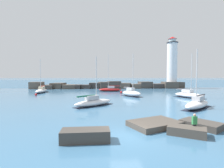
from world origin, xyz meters
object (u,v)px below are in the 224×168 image
at_px(sailboat_moored_2, 197,104).
at_px(sailboat_moored_5, 41,90).
at_px(mooring_buoy_far_side, 121,92).
at_px(mooring_buoy_orange_near, 36,95).
at_px(sailboat_moored_0, 93,102).
at_px(person_on_rocks, 194,123).
at_px(sailboat_moored_3, 110,89).
at_px(sailboat_moored_1, 189,95).
at_px(sailboat_moored_4, 131,93).
at_px(lighthouse, 172,65).

relative_size(sailboat_moored_2, sailboat_moored_5, 0.92).
bearing_deg(mooring_buoy_far_side, mooring_buoy_orange_near, -168.81).
height_order(sailboat_moored_0, person_on_rocks, sailboat_moored_0).
relative_size(sailboat_moored_0, person_on_rocks, 4.61).
relative_size(sailboat_moored_0, mooring_buoy_orange_near, 10.41).
bearing_deg(sailboat_moored_0, sailboat_moored_3, 80.65).
bearing_deg(person_on_rocks, sailboat_moored_0, 122.06).
bearing_deg(sailboat_moored_1, sailboat_moored_3, 135.01).
height_order(sailboat_moored_3, sailboat_moored_4, sailboat_moored_3).
relative_size(sailboat_moored_1, person_on_rocks, 5.55).
relative_size(sailboat_moored_2, person_on_rocks, 5.05).
relative_size(sailboat_moored_1, sailboat_moored_2, 1.10).
xyz_separation_m(lighthouse, sailboat_moored_3, (-23.53, -12.09, -7.82)).
bearing_deg(sailboat_moored_0, mooring_buoy_orange_near, 133.69).
bearing_deg(person_on_rocks, sailboat_moored_3, 96.77).
relative_size(sailboat_moored_0, mooring_buoy_far_side, 9.61).
height_order(sailboat_moored_4, mooring_buoy_orange_near, sailboat_moored_4).
bearing_deg(mooring_buoy_far_side, sailboat_moored_1, -36.53).
relative_size(sailboat_moored_5, person_on_rocks, 5.47).
xyz_separation_m(sailboat_moored_3, person_on_rocks, (4.45, -37.47, 0.32)).
height_order(sailboat_moored_1, sailboat_moored_5, sailboat_moored_1).
relative_size(lighthouse, sailboat_moored_0, 2.49).
relative_size(sailboat_moored_2, mooring_buoy_far_side, 10.52).
height_order(lighthouse, sailboat_moored_3, lighthouse).
height_order(sailboat_moored_4, mooring_buoy_far_side, sailboat_moored_4).
xyz_separation_m(sailboat_moored_1, sailboat_moored_3, (-15.53, 15.53, -0.03)).
relative_size(mooring_buoy_far_side, person_on_rocks, 0.48).
bearing_deg(sailboat_moored_5, sailboat_moored_2, -39.77).
bearing_deg(lighthouse, sailboat_moored_1, -106.15).
xyz_separation_m(sailboat_moored_5, person_on_rocks, (23.13, -34.90, 0.31)).
bearing_deg(sailboat_moored_3, lighthouse, 27.20).
bearing_deg(mooring_buoy_orange_near, mooring_buoy_far_side, 11.19).
bearing_deg(sailboat_moored_2, person_on_rocks, -121.10).
height_order(sailboat_moored_0, mooring_buoy_far_side, sailboat_moored_0).
height_order(mooring_buoy_orange_near, person_on_rocks, person_on_rocks).
distance_m(sailboat_moored_2, sailboat_moored_5, 38.27).
bearing_deg(sailboat_moored_3, sailboat_moored_4, -72.44).
bearing_deg(sailboat_moored_3, mooring_buoy_orange_near, -150.65).
bearing_deg(sailboat_moored_0, sailboat_moored_1, 23.62).
relative_size(sailboat_moored_4, person_on_rocks, 5.68).
relative_size(sailboat_moored_3, sailboat_moored_5, 1.18).
xyz_separation_m(sailboat_moored_2, person_on_rocks, (-6.29, -10.42, 0.27)).
distance_m(sailboat_moored_4, mooring_buoy_orange_near, 21.67).
height_order(mooring_buoy_far_side, person_on_rocks, person_on_rocks).
height_order(sailboat_moored_3, mooring_buoy_orange_near, sailboat_moored_3).
distance_m(lighthouse, person_on_rocks, 53.63).
height_order(sailboat_moored_1, person_on_rocks, sailboat_moored_1).
distance_m(sailboat_moored_1, person_on_rocks, 24.58).
distance_m(sailboat_moored_2, sailboat_moored_3, 29.10).
bearing_deg(person_on_rocks, mooring_buoy_orange_near, 128.50).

